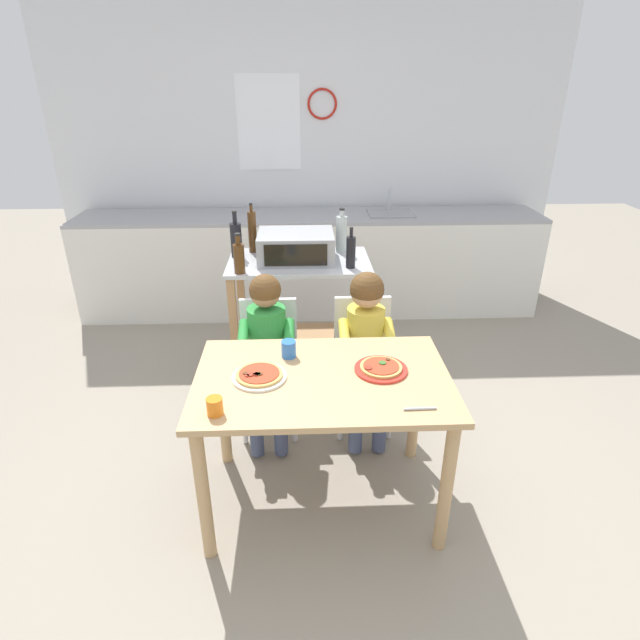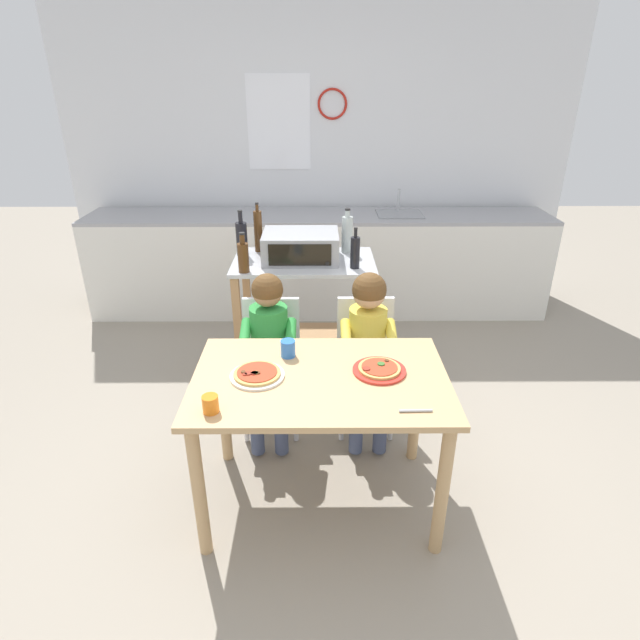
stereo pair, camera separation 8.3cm
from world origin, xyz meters
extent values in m
plane|color=gray|center=(0.00, 1.13, 0.00)|extent=(11.30, 11.30, 0.00)
cube|color=silver|center=(0.00, 2.88, 1.35)|extent=(4.60, 0.12, 2.70)
cube|color=white|center=(-0.35, 2.82, 1.65)|extent=(0.56, 0.01, 0.80)
torus|color=red|center=(0.12, 2.81, 1.81)|extent=(0.26, 0.02, 0.26)
cube|color=silver|center=(0.00, 2.47, 0.44)|extent=(4.14, 0.60, 0.88)
cube|color=#9E9EA3|center=(0.00, 2.47, 0.90)|extent=(4.14, 0.60, 0.03)
cube|color=gray|center=(0.72, 2.47, 0.91)|extent=(0.40, 0.33, 0.02)
cylinder|color=#B7BABF|center=(0.72, 2.59, 1.01)|extent=(0.02, 0.02, 0.20)
cube|color=#B7BABF|center=(-0.10, 1.20, 0.91)|extent=(0.94, 0.57, 0.02)
cube|color=#AD7F51|center=(-0.10, 1.20, 0.32)|extent=(0.86, 0.52, 0.02)
cube|color=#AD7F51|center=(-0.53, 0.95, 0.45)|extent=(0.05, 0.05, 0.89)
cube|color=#AD7F51|center=(0.33, 0.95, 0.45)|extent=(0.05, 0.05, 0.89)
cube|color=#AD7F51|center=(-0.53, 1.44, 0.45)|extent=(0.05, 0.05, 0.89)
cube|color=#AD7F51|center=(0.33, 1.44, 0.45)|extent=(0.05, 0.05, 0.89)
cube|color=#999BA0|center=(-0.12, 1.21, 1.01)|extent=(0.49, 0.37, 0.18)
cube|color=black|center=(-0.12, 1.02, 1.01)|extent=(0.40, 0.01, 0.14)
cylinder|color=black|center=(0.05, 1.02, 0.96)|extent=(0.02, 0.01, 0.02)
cylinder|color=black|center=(0.23, 1.04, 1.02)|extent=(0.06, 0.06, 0.20)
cylinder|color=black|center=(0.23, 1.04, 1.14)|extent=(0.02, 0.02, 0.05)
cylinder|color=black|center=(0.23, 1.04, 1.17)|extent=(0.02, 0.02, 0.01)
cylinder|color=#4C2D14|center=(-0.42, 1.39, 1.06)|extent=(0.06, 0.06, 0.28)
cylinder|color=#4C2D14|center=(-0.42, 1.39, 1.22)|extent=(0.02, 0.02, 0.05)
cylinder|color=black|center=(-0.42, 1.39, 1.25)|extent=(0.02, 0.02, 0.01)
cylinder|color=black|center=(-0.52, 1.29, 1.03)|extent=(0.08, 0.08, 0.23)
cylinder|color=black|center=(-0.52, 1.29, 1.18)|extent=(0.03, 0.03, 0.07)
cylinder|color=black|center=(-0.52, 1.29, 1.22)|extent=(0.03, 0.03, 0.01)
cylinder|color=#ADB7B2|center=(0.19, 1.37, 1.04)|extent=(0.08, 0.08, 0.25)
cylinder|color=#ADB7B2|center=(0.19, 1.37, 1.19)|extent=(0.03, 0.03, 0.04)
cylinder|color=black|center=(0.19, 1.37, 1.22)|extent=(0.04, 0.04, 0.01)
cylinder|color=#4C2D14|center=(-0.47, 0.97, 1.01)|extent=(0.07, 0.07, 0.18)
cylinder|color=#4C2D14|center=(-0.47, 0.97, 1.13)|extent=(0.03, 0.03, 0.06)
cylinder|color=black|center=(-0.47, 0.97, 1.16)|extent=(0.04, 0.04, 0.01)
cube|color=tan|center=(0.00, 0.00, 0.74)|extent=(1.20, 0.77, 0.03)
cylinder|color=tan|center=(-0.54, -0.33, 0.36)|extent=(0.06, 0.06, 0.72)
cylinder|color=tan|center=(0.54, -0.33, 0.36)|extent=(0.06, 0.06, 0.72)
cylinder|color=tan|center=(-0.54, 0.33, 0.36)|extent=(0.06, 0.06, 0.72)
cylinder|color=tan|center=(0.54, 0.33, 0.36)|extent=(0.06, 0.06, 0.72)
cube|color=silver|center=(-0.29, 0.62, 0.44)|extent=(0.36, 0.36, 0.04)
cube|color=silver|center=(-0.29, 0.78, 0.63)|extent=(0.34, 0.03, 0.38)
cylinder|color=silver|center=(-0.14, 0.47, 0.22)|extent=(0.03, 0.03, 0.42)
cylinder|color=silver|center=(-0.44, 0.47, 0.22)|extent=(0.03, 0.03, 0.42)
cylinder|color=silver|center=(-0.14, 0.77, 0.22)|extent=(0.03, 0.03, 0.42)
cylinder|color=silver|center=(-0.44, 0.77, 0.22)|extent=(0.03, 0.03, 0.42)
cube|color=silver|center=(0.28, 0.63, 0.44)|extent=(0.36, 0.36, 0.04)
cube|color=silver|center=(0.28, 0.79, 0.63)|extent=(0.34, 0.03, 0.38)
cylinder|color=silver|center=(0.43, 0.48, 0.22)|extent=(0.03, 0.03, 0.42)
cylinder|color=silver|center=(0.13, 0.48, 0.22)|extent=(0.03, 0.03, 0.42)
cylinder|color=silver|center=(0.43, 0.78, 0.22)|extent=(0.03, 0.03, 0.42)
cylinder|color=silver|center=(0.13, 0.78, 0.22)|extent=(0.03, 0.03, 0.42)
cube|color=#424C6B|center=(-0.22, 0.48, 0.48)|extent=(0.10, 0.30, 0.10)
cylinder|color=#424C6B|center=(-0.22, 0.35, 0.24)|extent=(0.08, 0.08, 0.44)
cube|color=#424C6B|center=(-0.36, 0.48, 0.48)|extent=(0.10, 0.30, 0.10)
cylinder|color=#424C6B|center=(-0.36, 0.35, 0.24)|extent=(0.08, 0.08, 0.44)
cylinder|color=green|center=(-0.16, 0.52, 0.69)|extent=(0.06, 0.26, 0.15)
cylinder|color=green|center=(-0.42, 0.52, 0.69)|extent=(0.06, 0.26, 0.15)
cylinder|color=green|center=(-0.29, 0.62, 0.66)|extent=(0.22, 0.22, 0.35)
sphere|color=#A37556|center=(-0.29, 0.62, 0.93)|extent=(0.17, 0.17, 0.17)
sphere|color=brown|center=(-0.29, 0.62, 0.94)|extent=(0.18, 0.18, 0.18)
cube|color=#424C6B|center=(0.35, 0.49, 0.48)|extent=(0.10, 0.30, 0.10)
cylinder|color=#424C6B|center=(0.35, 0.36, 0.24)|extent=(0.08, 0.08, 0.44)
cube|color=#424C6B|center=(0.21, 0.49, 0.48)|extent=(0.10, 0.30, 0.10)
cylinder|color=#424C6B|center=(0.21, 0.36, 0.24)|extent=(0.08, 0.08, 0.44)
cylinder|color=yellow|center=(0.41, 0.53, 0.68)|extent=(0.06, 0.26, 0.15)
cylinder|color=yellow|center=(0.15, 0.53, 0.68)|extent=(0.06, 0.26, 0.15)
cylinder|color=yellow|center=(0.28, 0.63, 0.65)|extent=(0.22, 0.22, 0.34)
sphere|color=tan|center=(0.28, 0.63, 0.92)|extent=(0.19, 0.19, 0.19)
sphere|color=brown|center=(0.28, 0.63, 0.94)|extent=(0.20, 0.20, 0.20)
cylinder|color=white|center=(-0.29, 0.00, 0.76)|extent=(0.26, 0.26, 0.01)
cylinder|color=tan|center=(-0.29, 0.00, 0.77)|extent=(0.22, 0.22, 0.01)
cylinder|color=#B23D23|center=(-0.29, 0.00, 0.78)|extent=(0.19, 0.19, 0.00)
cylinder|color=#563319|center=(-0.29, -0.01, 0.78)|extent=(0.02, 0.02, 0.01)
cylinder|color=maroon|center=(-0.31, -0.02, 0.78)|extent=(0.03, 0.03, 0.01)
cylinder|color=maroon|center=(-0.35, -0.03, 0.78)|extent=(0.02, 0.02, 0.01)
cylinder|color=#563319|center=(-0.36, -0.01, 0.78)|extent=(0.02, 0.02, 0.01)
cylinder|color=maroon|center=(-0.33, -0.02, 0.78)|extent=(0.03, 0.03, 0.01)
cylinder|color=#386628|center=(-0.30, -0.02, 0.78)|extent=(0.03, 0.03, 0.01)
cylinder|color=red|center=(0.28, 0.04, 0.76)|extent=(0.25, 0.25, 0.01)
cylinder|color=tan|center=(0.28, 0.04, 0.77)|extent=(0.20, 0.20, 0.01)
cylinder|color=#B23D23|center=(0.28, 0.04, 0.78)|extent=(0.17, 0.17, 0.00)
cylinder|color=#563319|center=(0.32, 0.10, 0.78)|extent=(0.02, 0.02, 0.01)
cylinder|color=#386628|center=(0.29, 0.06, 0.78)|extent=(0.04, 0.04, 0.01)
cylinder|color=maroon|center=(0.22, 0.02, 0.78)|extent=(0.04, 0.04, 0.01)
cylinder|color=blue|center=(-0.16, 0.20, 0.80)|extent=(0.07, 0.07, 0.09)
cylinder|color=orange|center=(-0.46, -0.27, 0.79)|extent=(0.07, 0.07, 0.08)
cylinder|color=#B7BABF|center=(0.40, -0.28, 0.76)|extent=(0.14, 0.02, 0.01)
camera|label=1|loc=(-0.10, -2.04, 2.02)|focal=28.74mm
camera|label=2|loc=(-0.01, -2.04, 2.02)|focal=28.74mm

